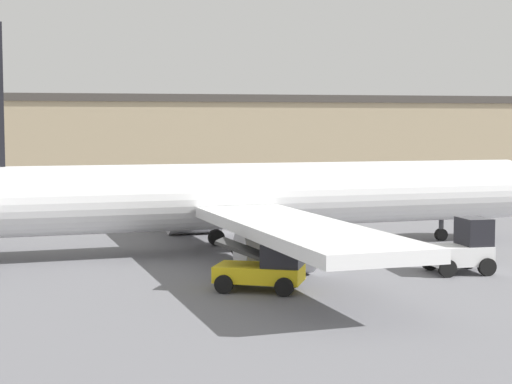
{
  "coord_description": "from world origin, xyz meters",
  "views": [
    {
      "loc": [
        -6.06,
        -41.0,
        6.33
      ],
      "look_at": [
        0.0,
        0.0,
        3.11
      ],
      "focal_mm": 55.0,
      "sensor_mm": 36.0,
      "label": 1
    }
  ],
  "objects_px": {
    "belt_loader_truck": "(266,267)",
    "ground_crew_worker": "(487,238)",
    "baggage_tug": "(463,248)",
    "airplane": "(237,197)"
  },
  "relations": [
    {
      "from": "airplane",
      "to": "belt_loader_truck",
      "type": "relative_size",
      "value": 9.81
    },
    {
      "from": "baggage_tug",
      "to": "belt_loader_truck",
      "type": "height_order",
      "value": "baggage_tug"
    },
    {
      "from": "ground_crew_worker",
      "to": "baggage_tug",
      "type": "xyz_separation_m",
      "value": [
        -3.03,
        -4.16,
        0.18
      ]
    },
    {
      "from": "ground_crew_worker",
      "to": "belt_loader_truck",
      "type": "bearing_deg",
      "value": -166.07
    },
    {
      "from": "belt_loader_truck",
      "to": "ground_crew_worker",
      "type": "bearing_deg",
      "value": 50.58
    },
    {
      "from": "baggage_tug",
      "to": "ground_crew_worker",
      "type": "bearing_deg",
      "value": 50.84
    },
    {
      "from": "ground_crew_worker",
      "to": "belt_loader_truck",
      "type": "xyz_separation_m",
      "value": [
        -12.41,
        -6.79,
        0.02
      ]
    },
    {
      "from": "airplane",
      "to": "ground_crew_worker",
      "type": "distance_m",
      "value": 12.96
    },
    {
      "from": "baggage_tug",
      "to": "belt_loader_truck",
      "type": "distance_m",
      "value": 9.74
    },
    {
      "from": "baggage_tug",
      "to": "belt_loader_truck",
      "type": "xyz_separation_m",
      "value": [
        -9.38,
        -2.63,
        -0.16
      ]
    }
  ]
}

